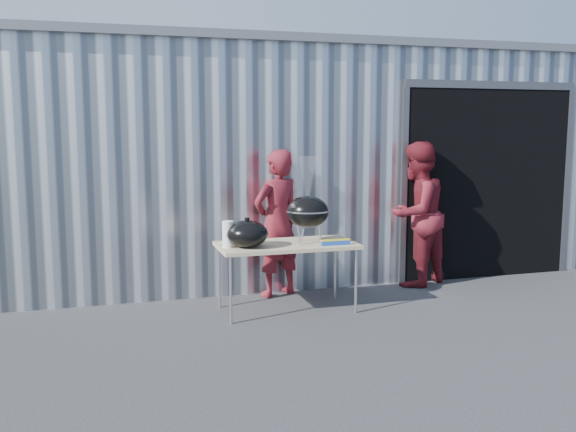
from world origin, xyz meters
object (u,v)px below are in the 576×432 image
object	(u,v)px
person_cook	(277,223)
folding_table	(287,247)
kettle_grill	(307,205)
person_bystander	(416,214)

from	to	relation	value
person_cook	folding_table	bearing A→B (deg)	60.83
kettle_grill	person_bystander	size ratio (longest dim) A/B	0.52
kettle_grill	person_cook	xyz separation A→B (m)	(-0.15, 0.69, -0.29)
folding_table	person_cook	distance (m)	0.68
person_cook	person_bystander	xyz separation A→B (m)	(1.83, -0.00, 0.04)
folding_table	kettle_grill	distance (m)	0.51
kettle_grill	person_cook	bearing A→B (deg)	102.60
person_cook	person_bystander	world-z (taller)	person_bystander
kettle_grill	folding_table	bearing A→B (deg)	170.82
kettle_grill	person_bystander	bearing A→B (deg)	22.17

